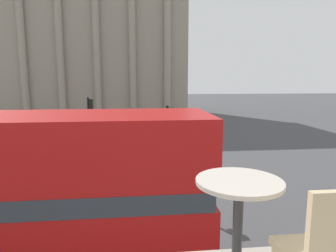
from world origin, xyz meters
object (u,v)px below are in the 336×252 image
object	(u,v)px
cafe_dining_table	(238,207)
traffic_light_near	(169,140)
plaza_building_left	(86,36)
pedestrian_yellow	(33,145)
pedestrian_red	(179,116)
traffic_light_mid	(90,121)
pedestrian_black	(201,133)

from	to	relation	value
cafe_dining_table	traffic_light_near	size ratio (longest dim) A/B	0.18
plaza_building_left	pedestrian_yellow	distance (m)	28.41
cafe_dining_table	pedestrian_yellow	bearing A→B (deg)	112.46
traffic_light_near	pedestrian_red	world-z (taller)	traffic_light_near
plaza_building_left	pedestrian_red	size ratio (longest dim) A/B	15.64
pedestrian_yellow	pedestrian_red	bearing A→B (deg)	6.96
traffic_light_near	pedestrian_yellow	bearing A→B (deg)	137.00
traffic_light_mid	pedestrian_yellow	distance (m)	4.46
cafe_dining_table	pedestrian_yellow	size ratio (longest dim) A/B	0.43
cafe_dining_table	pedestrian_black	world-z (taller)	cafe_dining_table
traffic_light_near	traffic_light_mid	size ratio (longest dim) A/B	1.00
pedestrian_red	pedestrian_black	bearing A→B (deg)	-11.02
plaza_building_left	traffic_light_near	world-z (taller)	plaza_building_left
cafe_dining_table	traffic_light_mid	world-z (taller)	cafe_dining_table
traffic_light_near	pedestrian_red	xyz separation A→B (m)	(3.52, 20.82, -1.58)
traffic_light_mid	pedestrian_black	xyz separation A→B (m)	(7.65, 4.38, -1.64)
traffic_light_near	pedestrian_yellow	xyz separation A→B (m)	(-7.89, 7.36, -1.68)
traffic_light_mid	cafe_dining_table	bearing A→B (deg)	-78.03
cafe_dining_table	pedestrian_red	size ratio (longest dim) A/B	0.40
traffic_light_near	pedestrian_red	distance (m)	21.18
plaza_building_left	pedestrian_red	bearing A→B (deg)	-47.59
plaza_building_left	traffic_light_mid	world-z (taller)	plaza_building_left
traffic_light_near	traffic_light_mid	bearing A→B (deg)	124.65
traffic_light_mid	pedestrian_red	distance (m)	16.84
plaza_building_left	traffic_light_mid	xyz separation A→B (m)	(4.30, -27.95, -8.68)
pedestrian_black	pedestrian_red	bearing A→B (deg)	-4.33
pedestrian_black	plaza_building_left	bearing A→B (deg)	22.09
pedestrian_black	pedestrian_red	size ratio (longest dim) A/B	0.96
traffic_light_mid	pedestrian_black	distance (m)	8.97
traffic_light_mid	pedestrian_yellow	world-z (taller)	traffic_light_mid
traffic_light_near	traffic_light_mid	world-z (taller)	traffic_light_mid
traffic_light_near	pedestrian_black	bearing A→B (deg)	70.59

